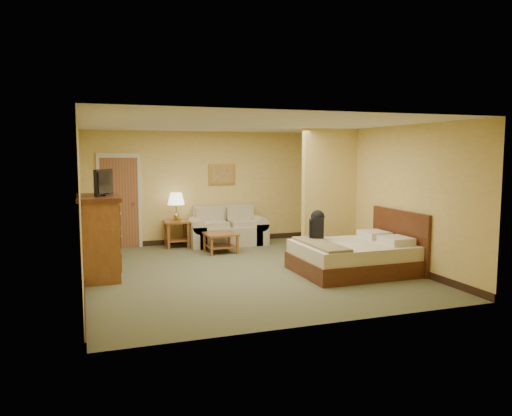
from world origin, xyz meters
name	(u,v)px	position (x,y,z in m)	size (l,w,h in m)	color
floor	(245,271)	(0.00, 0.00, 0.00)	(6.00, 6.00, 0.00)	brown
ceiling	(245,124)	(0.00, 0.00, 2.60)	(6.00, 6.00, 0.00)	white
back_wall	(205,188)	(0.00, 3.00, 1.30)	(5.50, 0.02, 2.60)	#D6B75B
left_wall	(81,204)	(-2.75, 0.00, 1.30)	(0.02, 6.00, 2.60)	#D6B75B
right_wall	(379,194)	(2.75, 0.00, 1.30)	(0.02, 6.00, 2.60)	#D6B75B
partition	(329,192)	(2.15, 0.93, 1.30)	(1.20, 0.15, 2.60)	#D6B75B
door	(120,202)	(-1.95, 2.96, 1.03)	(0.94, 0.16, 2.10)	beige
baseboard	(206,240)	(0.00, 2.99, 0.06)	(5.50, 0.02, 0.12)	black
loveseat	(227,232)	(0.39, 2.57, 0.29)	(1.77, 0.82, 0.90)	tan
side_table	(177,230)	(-0.76, 2.65, 0.40)	(0.55, 0.55, 0.60)	brown
table_lamp	(176,200)	(-0.76, 2.65, 1.07)	(0.38, 0.38, 0.62)	#A1843B
coffee_table	(221,239)	(0.01, 1.73, 0.30)	(0.67, 0.67, 0.42)	brown
wall_picture	(222,175)	(0.39, 2.97, 1.60)	(0.64, 0.04, 0.50)	#B78E3F
dresser	(99,236)	(-2.48, 0.38, 0.70)	(0.69, 1.31, 1.39)	brown
tv	(104,183)	(-2.38, 0.38, 1.60)	(0.33, 0.69, 0.44)	black
bed	(356,256)	(1.82, -0.76, 0.29)	(1.97, 1.66, 1.07)	#441E0F
backpack	(317,224)	(1.31, -0.24, 0.81)	(0.31, 0.37, 0.55)	black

